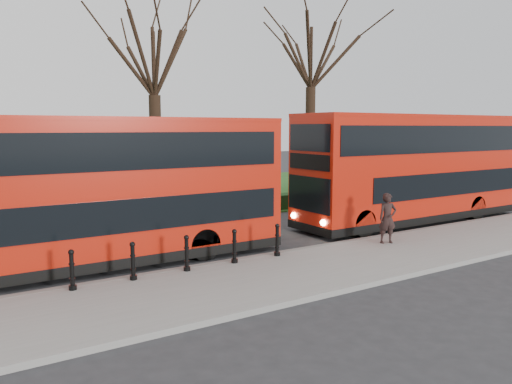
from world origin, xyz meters
TOP-DOWN VIEW (x-y plane):
  - ground at (0.00, 0.00)m, footprint 120.00×120.00m
  - pavement at (0.00, -3.00)m, footprint 60.00×4.00m
  - kerb at (0.00, -1.00)m, footprint 60.00×0.25m
  - grass_verge at (0.00, 15.00)m, footprint 60.00×18.00m
  - hedge at (0.00, 6.80)m, footprint 60.00×0.90m
  - yellow_line_outer at (0.00, -0.70)m, footprint 60.00×0.10m
  - yellow_line_inner at (0.00, -0.50)m, footprint 60.00×0.10m
  - tree_mid at (2.00, 10.00)m, footprint 6.84×6.84m
  - tree_right at (12.00, 10.00)m, footprint 7.79×7.79m
  - bollard_row at (-1.53, -1.35)m, footprint 6.51×0.15m
  - bus_lead at (-3.14, 1.07)m, footprint 11.48×2.64m
  - bus_rear at (10.71, 0.88)m, footprint 12.08×2.77m
  - pedestrian at (6.00, -1.99)m, footprint 0.77×0.64m

SIDE VIEW (x-z plane):
  - ground at x=0.00m, z-range 0.00..0.00m
  - yellow_line_outer at x=0.00m, z-range 0.00..0.01m
  - yellow_line_inner at x=0.00m, z-range 0.00..0.01m
  - grass_verge at x=0.00m, z-range 0.00..0.06m
  - pavement at x=0.00m, z-range 0.00..0.15m
  - kerb at x=0.00m, z-range -0.01..0.15m
  - hedge at x=0.00m, z-range 0.00..0.80m
  - bollard_row at x=-1.53m, z-range 0.15..1.15m
  - pedestrian at x=6.00m, z-range 0.15..1.95m
  - bus_lead at x=-3.14m, z-range 0.02..4.59m
  - bus_rear at x=10.71m, z-range 0.02..4.83m
  - tree_mid at x=2.00m, z-range 2.42..13.11m
  - tree_right at x=12.00m, z-range 2.77..14.94m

